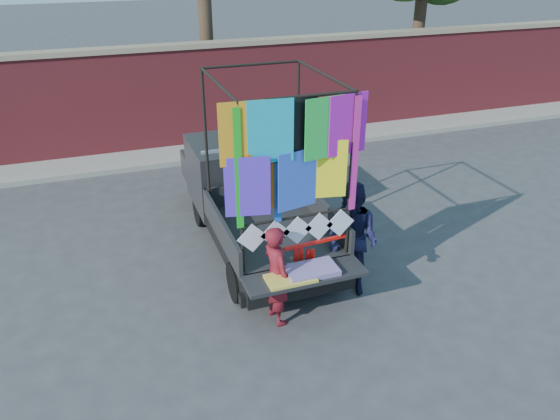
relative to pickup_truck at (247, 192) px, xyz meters
name	(u,v)px	position (x,y,z in m)	size (l,w,h in m)	color
ground	(271,294)	(-0.24, -2.05, -0.80)	(90.00, 90.00, 0.00)	#38383A
brick_wall	(181,96)	(-0.24, 4.95, 0.52)	(30.00, 0.45, 2.61)	#9B2D35
curb	(190,153)	(-0.24, 4.25, -0.74)	(30.00, 1.20, 0.12)	gray
pickup_truck	(247,192)	(0.00, 0.00, 0.00)	(2.01, 5.05, 3.18)	black
woman	(277,275)	(-0.36, -2.64, -0.06)	(0.54, 0.36, 1.49)	maroon
man	(352,239)	(0.94, -2.32, 0.09)	(0.86, 0.67, 1.78)	#151534
streamer_bundle	(309,256)	(0.18, -2.49, 0.05)	(0.99, 0.12, 0.68)	red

